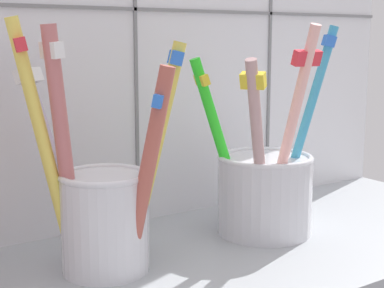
# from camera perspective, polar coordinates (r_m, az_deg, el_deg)

# --- Properties ---
(counter_slab) EXTENTS (0.64, 0.22, 0.02)m
(counter_slab) POSITION_cam_1_polar(r_m,az_deg,el_deg) (0.48, 1.22, -11.93)
(counter_slab) COLOR #9EA3A8
(counter_slab) RESTS_ON ground
(tile_wall_back) EXTENTS (0.64, 0.02, 0.45)m
(tile_wall_back) POSITION_cam_1_polar(r_m,az_deg,el_deg) (0.55, -6.15, 13.73)
(tile_wall_back) COLOR white
(tile_wall_back) RESTS_ON ground
(toothbrush_cup_left) EXTENTS (0.13, 0.13, 0.19)m
(toothbrush_cup_left) POSITION_cam_1_polar(r_m,az_deg,el_deg) (0.44, -8.70, -5.81)
(toothbrush_cup_left) COLOR silver
(toothbrush_cup_left) RESTS_ON counter_slab
(toothbrush_cup_right) EXTENTS (0.12, 0.11, 0.18)m
(toothbrush_cup_right) POSITION_cam_1_polar(r_m,az_deg,el_deg) (0.52, 7.12, -4.16)
(toothbrush_cup_right) COLOR silver
(toothbrush_cup_right) RESTS_ON counter_slab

